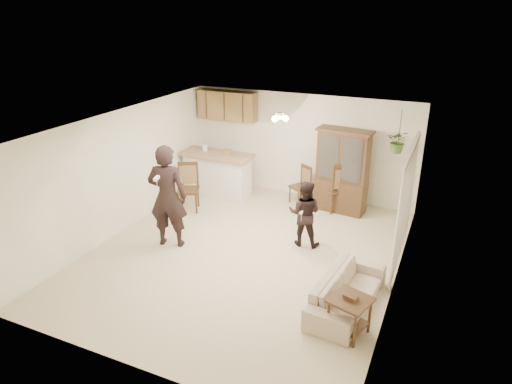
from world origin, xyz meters
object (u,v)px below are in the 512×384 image
at_px(china_hutch, 342,172).
at_px(chair_bar, 188,198).
at_px(child, 305,213).
at_px(side_table, 349,316).
at_px(adult, 168,202).
at_px(chair_hutch_right, 336,196).
at_px(sofa, 348,286).
at_px(chair_hutch_left, 300,193).

bearing_deg(china_hutch, chair_bar, -150.15).
height_order(child, side_table, child).
distance_m(adult, chair_bar, 1.73).
height_order(child, chair_hutch_right, child).
xyz_separation_m(adult, child, (2.39, 1.07, -0.22)).
height_order(child, china_hutch, china_hutch).
xyz_separation_m(adult, side_table, (3.82, -1.20, -0.60)).
relative_size(sofa, chair_hutch_left, 2.07).
distance_m(side_table, chair_hutch_left, 4.71).
height_order(side_table, chair_hutch_left, chair_hutch_left).
bearing_deg(child, side_table, 115.74).
xyz_separation_m(sofa, child, (-1.26, 1.65, 0.31)).
distance_m(china_hutch, side_table, 4.35).
relative_size(sofa, child, 1.39).
bearing_deg(child, chair_bar, -15.64).
xyz_separation_m(adult, chair_hutch_right, (2.53, 2.94, -0.57)).
xyz_separation_m(side_table, chair_hutch_left, (-2.18, 4.18, -0.05)).
distance_m(side_table, chair_bar, 5.16).
xyz_separation_m(adult, chair_hutch_left, (1.65, 2.97, -0.64)).
height_order(sofa, side_table, sofa).
height_order(sofa, chair_hutch_left, chair_hutch_left).
relative_size(side_table, chair_hutch_left, 0.73).
distance_m(side_table, chair_hutch_right, 4.34).
bearing_deg(china_hutch, child, -91.37).
bearing_deg(china_hutch, adult, -125.79).
bearing_deg(adult, china_hutch, -147.52).
bearing_deg(chair_bar, chair_hutch_left, 8.33).
distance_m(child, chair_bar, 2.99).
relative_size(china_hutch, chair_hutch_left, 2.11).
distance_m(child, china_hutch, 1.90).
relative_size(adult, chair_hutch_left, 1.98).
height_order(sofa, child, child).
height_order(child, chair_bar, child).
height_order(adult, china_hutch, china_hutch).
bearing_deg(child, adult, 17.52).
bearing_deg(side_table, sofa, 105.74).
xyz_separation_m(sofa, chair_hutch_right, (-1.12, 3.52, -0.03)).
distance_m(sofa, chair_hutch_right, 3.70).
relative_size(adult, chair_hutch_right, 1.52).
height_order(chair_bar, chair_hutch_right, chair_hutch_right).
xyz_separation_m(chair_bar, chair_hutch_right, (3.08, 1.40, 0.02)).
relative_size(child, chair_bar, 1.23).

